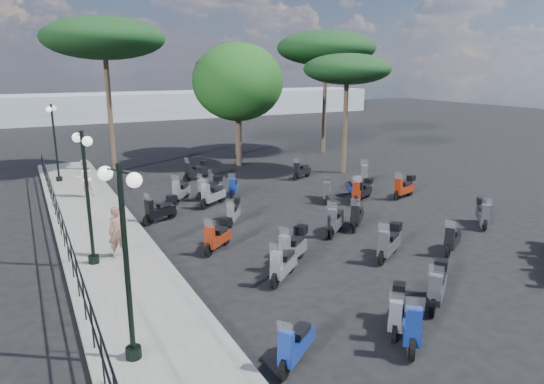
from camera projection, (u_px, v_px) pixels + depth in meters
name	position (u px, v px, depth m)	size (l,w,h in m)	color
ground	(296.00, 234.00, 18.07)	(120.00, 120.00, 0.00)	black
sidewalk	(101.00, 235.00, 17.73)	(3.00, 30.00, 0.15)	#63615E
railing	(61.00, 220.00, 16.77)	(0.04, 26.04, 1.10)	black
lamp_post_0	(125.00, 252.00, 9.55)	(0.67, 1.15, 4.15)	black
lamp_post_1	(87.00, 190.00, 14.45)	(0.46, 1.20, 4.12)	black
lamp_post_2	(55.00, 138.00, 25.23)	(0.58, 1.15, 4.07)	black
woman	(118.00, 232.00, 15.34)	(0.61, 0.40, 1.66)	brown
pedestrian_far	(85.00, 178.00, 22.53)	(0.86, 0.67, 1.77)	beige
scooter_0	(295.00, 346.00, 10.06)	(1.34, 1.04, 1.27)	black
scooter_1	(397.00, 312.00, 11.41)	(1.21, 1.20, 1.24)	black
scooter_2	(218.00, 237.00, 16.37)	(1.35, 1.14, 1.29)	black
scooter_3	(160.00, 210.00, 19.38)	(1.55, 0.86, 1.31)	black
scooter_4	(181.00, 192.00, 22.29)	(1.19, 1.39, 1.37)	black
scooter_5	(213.00, 195.00, 21.61)	(1.55, 1.11, 1.43)	black
scooter_6	(411.00, 323.00, 10.80)	(1.27, 1.49, 1.47)	black
scooter_7	(283.00, 266.00, 14.04)	(1.38, 1.15, 1.35)	black
scooter_8	(292.00, 248.00, 15.15)	(1.59, 1.22, 1.46)	black
scooter_9	(233.00, 213.00, 19.20)	(0.99, 1.28, 1.18)	black
scooter_10	(210.00, 188.00, 22.82)	(1.53, 0.92, 1.32)	black
scooter_11	(196.00, 171.00, 26.53)	(1.62, 0.82, 1.34)	black
scooter_12	(437.00, 287.00, 12.56)	(1.46, 1.19, 1.37)	black
scooter_13	(389.00, 243.00, 15.66)	(1.56, 1.06, 1.39)	black
scooter_14	(357.00, 217.00, 18.62)	(1.27, 1.24, 1.33)	black
scooter_15	(336.00, 222.00, 17.97)	(1.41, 1.21, 1.39)	black
scooter_16	(327.00, 191.00, 22.42)	(1.07, 1.44, 1.31)	black
scooter_17	(233.00, 188.00, 23.14)	(0.93, 1.42, 1.27)	black
scooter_20	(452.00, 240.00, 16.20)	(1.42, 0.95, 1.28)	black
scooter_21	(358.00, 192.00, 22.20)	(1.29, 1.27, 1.36)	black
scooter_22	(354.00, 189.00, 23.03)	(0.73, 1.45, 1.21)	black
scooter_23	(301.00, 171.00, 26.87)	(1.47, 0.84, 1.26)	black
scooter_26	(483.00, 214.00, 18.88)	(1.19, 1.31, 1.28)	black
scooter_27	(404.00, 188.00, 22.93)	(1.61, 0.76, 1.32)	black
scooter_28	(364.00, 190.00, 22.63)	(1.41, 0.89, 1.23)	black
scooter_29	(364.00, 176.00, 25.44)	(1.20, 1.56, 1.47)	black
broadleaf_tree	(238.00, 82.00, 29.34)	(5.53, 5.53, 7.50)	#38281E
pine_0	(236.00, 66.00, 32.83)	(5.46, 5.46, 7.05)	#38281E
pine_1	(326.00, 48.00, 33.52)	(6.90, 6.90, 8.51)	#38281E
pine_2	(104.00, 39.00, 26.83)	(6.72, 6.72, 8.75)	#38281E
pine_3	(347.00, 70.00, 27.10)	(4.95, 4.95, 6.80)	#38281E
distant_hills	(102.00, 107.00, 56.35)	(70.00, 8.00, 3.00)	gray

